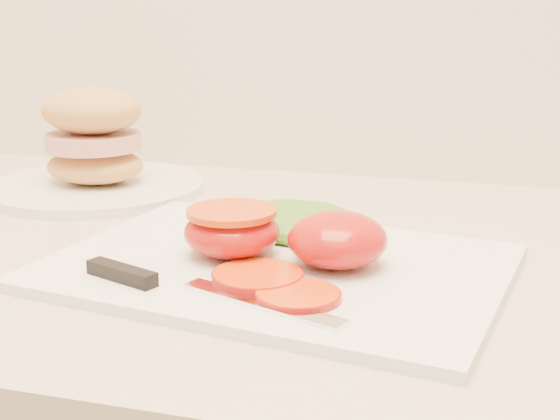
# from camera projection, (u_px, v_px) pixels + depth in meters

# --- Properties ---
(cutting_board) EXTENTS (0.43, 0.34, 0.01)m
(cutting_board) POSITION_uv_depth(u_px,v_px,m) (277.00, 267.00, 0.69)
(cutting_board) COLOR white
(cutting_board) RESTS_ON counter
(tomato_half_dome) EXTENTS (0.09, 0.09, 0.05)m
(tomato_half_dome) POSITION_uv_depth(u_px,v_px,m) (337.00, 239.00, 0.68)
(tomato_half_dome) COLOR red
(tomato_half_dome) RESTS_ON cutting_board
(tomato_half_cut) EXTENTS (0.09, 0.09, 0.04)m
(tomato_half_cut) POSITION_uv_depth(u_px,v_px,m) (232.00, 230.00, 0.70)
(tomato_half_cut) COLOR red
(tomato_half_cut) RESTS_ON cutting_board
(tomato_slice_0) EXTENTS (0.07, 0.07, 0.01)m
(tomato_slice_0) POSITION_uv_depth(u_px,v_px,m) (258.00, 276.00, 0.65)
(tomato_slice_0) COLOR #D65D11
(tomato_slice_0) RESTS_ON cutting_board
(tomato_slice_1) EXTENTS (0.07, 0.07, 0.01)m
(tomato_slice_1) POSITION_uv_depth(u_px,v_px,m) (298.00, 295.00, 0.61)
(tomato_slice_1) COLOR #D65D11
(tomato_slice_1) RESTS_ON cutting_board
(lettuce_leaf_0) EXTENTS (0.14, 0.10, 0.02)m
(lettuce_leaf_0) POSITION_uv_depth(u_px,v_px,m) (297.00, 223.00, 0.77)
(lettuce_leaf_0) COLOR #5B9828
(lettuce_leaf_0) RESTS_ON cutting_board
(knife) EXTENTS (0.24, 0.07, 0.01)m
(knife) POSITION_uv_depth(u_px,v_px,m) (174.00, 284.00, 0.63)
(knife) COLOR silver
(knife) RESTS_ON cutting_board
(sandwich_plate) EXTENTS (0.27, 0.27, 0.13)m
(sandwich_plate) POSITION_uv_depth(u_px,v_px,m) (95.00, 154.00, 0.97)
(sandwich_plate) COLOR white
(sandwich_plate) RESTS_ON counter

